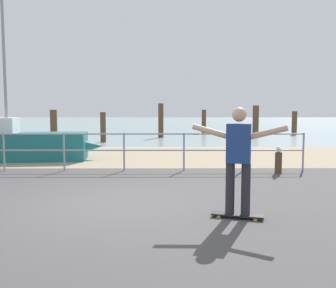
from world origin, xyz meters
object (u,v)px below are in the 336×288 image
(skateboard, at_px, (237,215))
(skateboarder, at_px, (238,154))
(seagull, at_px, (279,150))
(sailboat, at_px, (22,145))
(bollard_short, at_px, (278,163))

(skateboard, relative_size, skateboarder, 0.50)
(skateboarder, relative_size, seagull, 3.49)
(sailboat, distance_m, seagull, 8.04)
(sailboat, distance_m, skateboard, 8.82)
(skateboard, distance_m, bollard_short, 4.47)
(skateboard, bearing_deg, bollard_short, 65.76)
(bollard_short, relative_size, seagull, 1.19)
(skateboarder, height_order, bollard_short, skateboarder)
(skateboarder, distance_m, bollard_short, 4.53)
(sailboat, relative_size, skateboard, 6.20)
(skateboard, relative_size, bollard_short, 1.46)
(skateboard, distance_m, skateboarder, 0.95)
(bollard_short, bearing_deg, skateboard, -114.24)
(sailboat, relative_size, skateboarder, 3.09)
(skateboarder, xyz_separation_m, bollard_short, (1.83, 4.07, -0.74))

